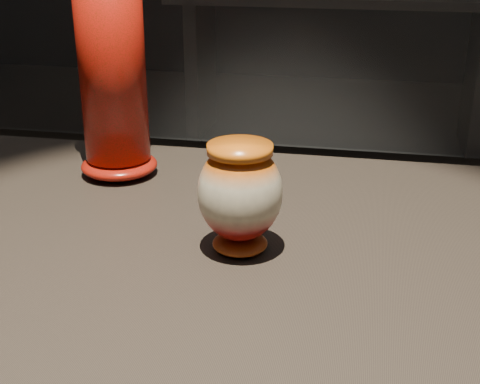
% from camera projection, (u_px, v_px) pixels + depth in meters
% --- Properties ---
extents(main_vase, '(0.12, 0.12, 0.16)m').
position_uv_depth(main_vase, '(240.00, 194.00, 0.91)').
color(main_vase, maroon).
rests_on(main_vase, display_plinth).
extents(tall_vase, '(0.17, 0.17, 0.44)m').
position_uv_depth(tall_vase, '(112.00, 59.00, 1.14)').
color(tall_vase, red).
rests_on(tall_vase, display_plinth).
extents(back_shelf, '(2.00, 0.60, 0.90)m').
position_uv_depth(back_shelf, '(336.00, 39.00, 4.06)').
color(back_shelf, black).
rests_on(back_shelf, ground).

